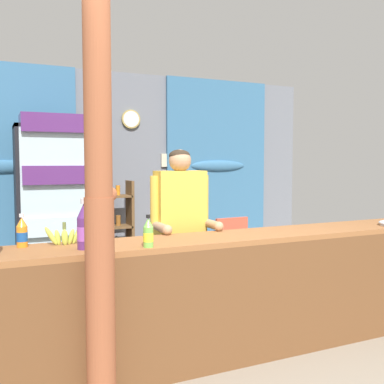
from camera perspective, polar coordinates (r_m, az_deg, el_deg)
name	(u,v)px	position (r m, az deg, el deg)	size (l,w,h in m)	color
ground_plane	(181,321)	(4.34, -1.46, -16.39)	(8.26, 8.26, 0.00)	gray
back_wall_curtained	(122,172)	(5.91, -9.13, 2.58)	(5.44, 0.22, 2.67)	slate
stall_counter	(232,285)	(3.37, 5.28, -11.99)	(4.06, 0.51, 0.94)	#935B33
timber_post	(99,206)	(2.65, -11.99, -1.83)	(0.20, 0.18, 2.60)	#995133
drink_fridge	(52,198)	(5.17, -17.69, -0.70)	(0.78, 0.61, 2.02)	black
bottle_shelf_rack	(113,230)	(5.57, -10.22, -4.86)	(0.48, 0.28, 1.27)	brown
plastic_lawn_chair	(226,247)	(5.28, 4.46, -7.16)	(0.46, 0.46, 0.86)	#E5563D
shopkeeper	(180,219)	(3.75, -1.52, -3.56)	(0.53, 0.42, 1.61)	#28282D
soda_bottle_grape_soda	(84,228)	(2.93, -13.89, -4.54)	(0.09, 0.09, 0.33)	#56286B
soda_bottle_orange_soda	(22,233)	(3.14, -21.24, -4.99)	(0.07, 0.07, 0.22)	orange
soda_bottle_lime_soda	(148,233)	(2.94, -5.71, -5.39)	(0.07, 0.07, 0.22)	#75C64C
banana_bunch	(65,236)	(3.14, -16.23, -5.52)	(0.27, 0.05, 0.16)	#B7C647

